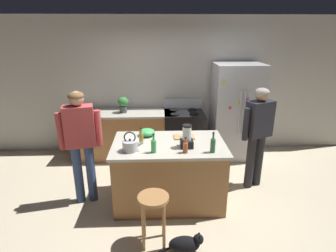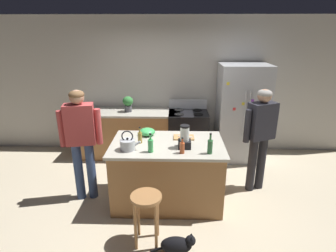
# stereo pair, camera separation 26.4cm
# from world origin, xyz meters

# --- Properties ---
(ground_plane) EXTENTS (14.00, 14.00, 0.00)m
(ground_plane) POSITION_xyz_m (0.00, 0.00, 0.00)
(ground_plane) COLOR beige
(back_wall) EXTENTS (8.00, 0.10, 2.70)m
(back_wall) POSITION_xyz_m (0.00, 1.95, 1.35)
(back_wall) COLOR #BCB7AD
(back_wall) RESTS_ON ground_plane
(kitchen_island) EXTENTS (1.58, 0.99, 0.92)m
(kitchen_island) POSITION_xyz_m (0.00, 0.00, 0.46)
(kitchen_island) COLOR #9E6B3D
(kitchen_island) RESTS_ON ground_plane
(back_counter_run) EXTENTS (2.00, 0.64, 0.92)m
(back_counter_run) POSITION_xyz_m (-0.80, 1.55, 0.46)
(back_counter_run) COLOR #9E6B3D
(back_counter_run) RESTS_ON ground_plane
(refrigerator) EXTENTS (0.90, 0.73, 1.84)m
(refrigerator) POSITION_xyz_m (1.37, 1.50, 0.92)
(refrigerator) COLOR #B7BABF
(refrigerator) RESTS_ON ground_plane
(stove_range) EXTENTS (0.76, 0.65, 1.10)m
(stove_range) POSITION_xyz_m (0.36, 1.52, 0.47)
(stove_range) COLOR black
(stove_range) RESTS_ON ground_plane
(person_by_island_left) EXTENTS (0.60, 0.30, 1.67)m
(person_by_island_left) POSITION_xyz_m (-1.23, 0.03, 1.01)
(person_by_island_left) COLOR #384C7A
(person_by_island_left) RESTS_ON ground_plane
(person_by_sink_right) EXTENTS (0.58, 0.36, 1.63)m
(person_by_sink_right) POSITION_xyz_m (1.39, 0.36, 0.99)
(person_by_sink_right) COLOR #26262B
(person_by_sink_right) RESTS_ON ground_plane
(bar_stool) EXTENTS (0.36, 0.36, 0.65)m
(bar_stool) POSITION_xyz_m (-0.21, -0.88, 0.51)
(bar_stool) COLOR #9E6B3D
(bar_stool) RESTS_ON ground_plane
(cat) EXTENTS (0.52, 0.18, 0.26)m
(cat) POSITION_xyz_m (0.15, -1.04, 0.11)
(cat) COLOR black
(cat) RESTS_ON ground_plane
(potted_plant) EXTENTS (0.20, 0.20, 0.30)m
(potted_plant) POSITION_xyz_m (-0.81, 1.55, 1.10)
(potted_plant) COLOR #4C4C51
(potted_plant) RESTS_ON back_counter_run
(blender_appliance) EXTENTS (0.17, 0.17, 0.32)m
(blender_appliance) POSITION_xyz_m (0.24, -0.14, 1.06)
(blender_appliance) COLOR black
(blender_appliance) RESTS_ON kitchen_island
(bottle_soda) EXTENTS (0.07, 0.07, 0.26)m
(bottle_soda) POSITION_xyz_m (-0.21, -0.29, 1.02)
(bottle_soda) COLOR #3FB259
(bottle_soda) RESTS_ON kitchen_island
(bottle_olive_oil) EXTENTS (0.07, 0.07, 0.28)m
(bottle_olive_oil) POSITION_xyz_m (0.55, -0.32, 1.02)
(bottle_olive_oil) COLOR #2D6638
(bottle_olive_oil) RESTS_ON kitchen_island
(bottle_cooking_sauce) EXTENTS (0.06, 0.06, 0.22)m
(bottle_cooking_sauce) POSITION_xyz_m (0.20, -0.32, 1.00)
(bottle_cooking_sauce) COLOR #B24C26
(bottle_cooking_sauce) RESTS_ON kitchen_island
(bottle_vinegar) EXTENTS (0.06, 0.06, 0.24)m
(bottle_vinegar) POSITION_xyz_m (-0.38, 0.00, 1.01)
(bottle_vinegar) COLOR olive
(bottle_vinegar) RESTS_ON kitchen_island
(mixing_bowl) EXTENTS (0.24, 0.24, 0.11)m
(mixing_bowl) POSITION_xyz_m (-0.32, 0.30, 0.98)
(mixing_bowl) COLOR #3FB259
(mixing_bowl) RESTS_ON kitchen_island
(tea_kettle) EXTENTS (0.28, 0.20, 0.27)m
(tea_kettle) POSITION_xyz_m (-0.52, -0.23, 1.00)
(tea_kettle) COLOR #B7BABF
(tea_kettle) RESTS_ON kitchen_island
(cutting_board) EXTENTS (0.30, 0.20, 0.02)m
(cutting_board) POSITION_xyz_m (0.24, 0.20, 0.93)
(cutting_board) COLOR #B7844C
(cutting_board) RESTS_ON kitchen_island
(chef_knife) EXTENTS (0.22, 0.08, 0.01)m
(chef_knife) POSITION_xyz_m (0.26, 0.20, 0.95)
(chef_knife) COLOR #B7BABF
(chef_knife) RESTS_ON cutting_board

